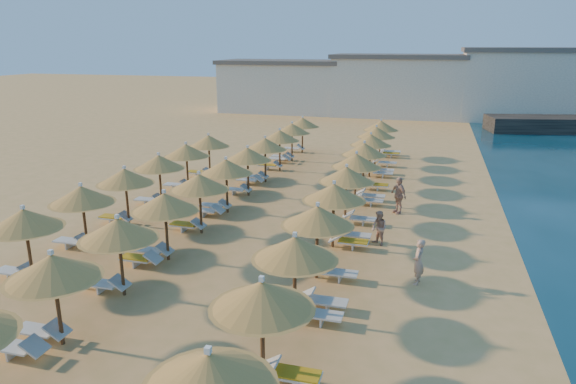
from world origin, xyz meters
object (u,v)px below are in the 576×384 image
(beachgoer_c, at_px, (398,195))
(beachgoer_a, at_px, (418,262))
(parasol_row_east, at_px, (346,176))
(beachgoer_b, at_px, (379,228))
(parasol_row_west, at_px, (226,167))

(beachgoer_c, relative_size, beachgoer_a, 1.12)
(beachgoer_c, bearing_deg, beachgoer_a, -32.35)
(parasol_row_east, relative_size, beachgoer_b, 22.51)
(beachgoer_c, bearing_deg, beachgoer_b, -47.13)
(parasol_row_west, distance_m, beachgoer_b, 8.60)
(beachgoer_b, height_order, beachgoer_a, beachgoer_a)
(beachgoer_a, bearing_deg, parasol_row_west, -115.84)
(parasol_row_west, bearing_deg, beachgoer_a, -30.59)
(parasol_row_west, xyz_separation_m, beachgoer_c, (8.57, 2.33, -1.45))
(parasol_row_east, xyz_separation_m, beachgoer_a, (3.66, -5.83, -1.55))
(parasol_row_west, bearing_deg, parasol_row_east, 0.00)
(beachgoer_b, bearing_deg, parasol_row_west, -154.43)
(parasol_row_east, bearing_deg, parasol_row_west, 180.00)
(parasol_row_east, height_order, beachgoer_a, parasol_row_east)
(parasol_row_east, xyz_separation_m, beachgoer_b, (1.89, -2.41, -1.65))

